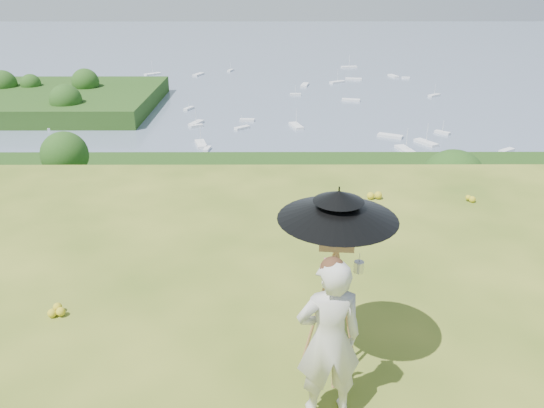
{
  "coord_description": "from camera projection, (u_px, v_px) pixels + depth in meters",
  "views": [
    {
      "loc": [
        0.03,
        -3.78,
        3.81
      ],
      "look_at": [
        0.05,
        3.03,
        0.81
      ],
      "focal_mm": 35.0,
      "sensor_mm": 36.0,
      "label": 1
    }
  ],
  "objects": [
    {
      "name": "forest_slope",
      "position": [
        270.0,
        361.0,
        48.7
      ],
      "size": [
        140.0,
        56.0,
        22.0
      ],
      "primitive_type": "cube",
      "color": "#1C3D10",
      "rests_on": "bay_water"
    },
    {
      "name": "shoreline_tier",
      "position": [
        270.0,
        233.0,
        88.14
      ],
      "size": [
        170.0,
        28.0,
        8.0
      ],
      "primitive_type": "cube",
      "color": "#736B5C",
      "rests_on": "bay_water"
    },
    {
      "name": "bay_water",
      "position": [
        270.0,
        63.0,
        238.42
      ],
      "size": [
        700.0,
        700.0,
        0.0
      ],
      "primitive_type": "plane",
      "color": "slate",
      "rests_on": "ground"
    },
    {
      "name": "peninsula",
      "position": [
        20.0,
        91.0,
        158.37
      ],
      "size": [
        90.0,
        60.0,
        12.0
      ],
      "primitive_type": null,
      "color": "#1C3D10",
      "rests_on": "bay_water"
    },
    {
      "name": "slope_trees",
      "position": [
        270.0,
        224.0,
        43.07
      ],
      "size": [
        110.0,
        50.0,
        6.0
      ],
      "primitive_type": null,
      "color": "#1C4715",
      "rests_on": "forest_slope"
    },
    {
      "name": "harbor_town",
      "position": [
        270.0,
        197.0,
        85.53
      ],
      "size": [
        110.0,
        22.0,
        5.0
      ],
      "primitive_type": null,
      "color": "silver",
      "rests_on": "shoreline_tier"
    },
    {
      "name": "moored_boats",
      "position": [
        230.0,
        102.0,
        165.91
      ],
      "size": [
        140.0,
        140.0,
        0.7
      ],
      "primitive_type": null,
      "color": "white",
      "rests_on": "bay_water"
    },
    {
      "name": "wildflowers",
      "position": [
        268.0,
        388.0,
        5.2
      ],
      "size": [
        10.0,
        10.5,
        0.12
      ],
      "primitive_type": null,
      "color": "gold",
      "rests_on": "ground"
    },
    {
      "name": "painter",
      "position": [
        329.0,
        340.0,
        4.7
      ],
      "size": [
        0.64,
        0.47,
        1.63
      ],
      "primitive_type": "imported",
      "rotation": [
        0.0,
        0.0,
        3.28
      ],
      "color": "beige",
      "rests_on": "ground"
    },
    {
      "name": "field_easel",
      "position": [
        334.0,
        297.0,
        5.23
      ],
      "size": [
        0.71,
        0.71,
        1.73
      ],
      "primitive_type": null,
      "rotation": [
        0.0,
        0.0,
        -0.09
      ],
      "color": "#A37044",
      "rests_on": "ground"
    },
    {
      "name": "sun_umbrella",
      "position": [
        338.0,
        217.0,
        4.91
      ],
      "size": [
        1.16,
        1.16,
        0.6
      ],
      "primitive_type": null,
      "rotation": [
        0.0,
        0.0,
        0.03
      ],
      "color": "black",
      "rests_on": "field_easel"
    },
    {
      "name": "painter_cap",
      "position": [
        333.0,
        264.0,
        4.39
      ],
      "size": [
        0.21,
        0.25,
        0.1
      ],
      "primitive_type": null,
      "rotation": [
        0.0,
        0.0,
        -0.0
      ],
      "color": "#D87680",
      "rests_on": "painter"
    }
  ]
}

